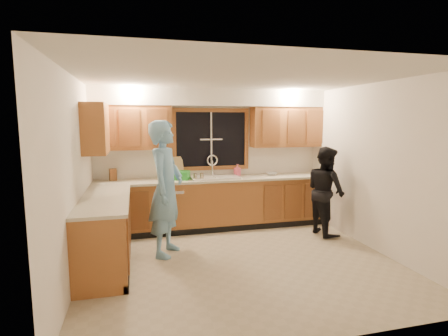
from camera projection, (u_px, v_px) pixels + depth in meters
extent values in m
plane|color=#B6A88C|center=(240.00, 261.00, 4.87)|extent=(4.20, 4.20, 0.00)
plane|color=silver|center=(241.00, 77.00, 4.53)|extent=(4.20, 4.20, 0.00)
plane|color=white|center=(211.00, 158.00, 6.52)|extent=(4.20, 0.00, 4.20)
plane|color=white|center=(73.00, 179.00, 4.19)|extent=(0.00, 3.80, 3.80)
plane|color=white|center=(375.00, 167.00, 5.21)|extent=(0.00, 3.80, 3.80)
cube|color=#A66330|center=(215.00, 204.00, 6.34)|extent=(4.20, 0.60, 0.88)
cube|color=#A66330|center=(105.00, 233.00, 4.70)|extent=(0.60, 1.90, 0.88)
cube|color=beige|center=(215.00, 179.00, 6.27)|extent=(4.20, 0.63, 0.04)
cube|color=beige|center=(105.00, 199.00, 4.65)|extent=(0.63, 1.90, 0.04)
cube|color=#A66330|center=(131.00, 128.00, 5.94)|extent=(1.35, 0.33, 0.75)
cube|color=#A66330|center=(286.00, 127.00, 6.64)|extent=(1.35, 0.33, 0.75)
cube|color=#A66330|center=(96.00, 129.00, 5.23)|extent=(0.33, 0.90, 0.75)
cube|color=white|center=(213.00, 98.00, 6.21)|extent=(4.20, 0.35, 0.30)
cube|color=black|center=(211.00, 139.00, 6.47)|extent=(1.30, 0.01, 1.00)
cube|color=#A66330|center=(211.00, 110.00, 6.39)|extent=(1.44, 0.03, 0.07)
cube|color=#A66330|center=(211.00, 168.00, 6.53)|extent=(1.44, 0.03, 0.07)
cube|color=#A66330|center=(174.00, 140.00, 6.30)|extent=(0.07, 0.03, 1.00)
cube|color=#A66330|center=(246.00, 139.00, 6.63)|extent=(0.07, 0.03, 1.00)
cube|color=silver|center=(215.00, 177.00, 6.28)|extent=(0.86, 0.52, 0.03)
cube|color=silver|center=(203.00, 183.00, 6.24)|extent=(0.38, 0.42, 0.18)
cube|color=silver|center=(226.00, 182.00, 6.34)|extent=(0.38, 0.42, 0.18)
cylinder|color=silver|center=(212.00, 168.00, 6.45)|extent=(0.04, 0.04, 0.28)
torus|color=silver|center=(212.00, 160.00, 6.43)|extent=(0.21, 0.03, 0.21)
cube|color=white|center=(168.00, 209.00, 6.13)|extent=(0.60, 0.56, 0.82)
cube|color=white|center=(101.00, 247.00, 4.16)|extent=(0.58, 0.75, 0.90)
imported|color=#72ACD7|center=(166.00, 188.00, 5.01)|extent=(0.72, 0.84, 1.95)
imported|color=black|center=(326.00, 191.00, 5.97)|extent=(0.63, 0.78, 1.51)
cube|color=brown|center=(113.00, 175.00, 5.99)|extent=(0.13, 0.12, 0.21)
cube|color=tan|center=(176.00, 167.00, 6.30)|extent=(0.30, 0.20, 0.38)
cube|color=green|center=(180.00, 175.00, 6.13)|extent=(0.38, 0.37, 0.15)
imported|color=#FF6185|center=(237.00, 170.00, 6.57)|extent=(0.12, 0.13, 0.21)
imported|color=silver|center=(272.00, 174.00, 6.62)|extent=(0.25, 0.25, 0.05)
cylinder|color=tan|center=(195.00, 177.00, 6.03)|extent=(0.08, 0.08, 0.12)
cylinder|color=tan|center=(202.00, 177.00, 6.07)|extent=(0.09, 0.09, 0.12)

